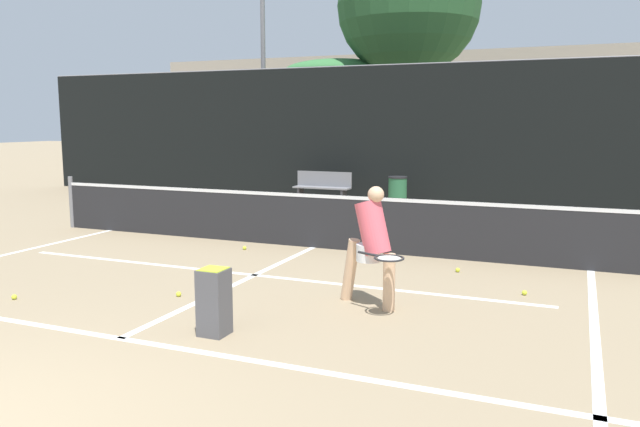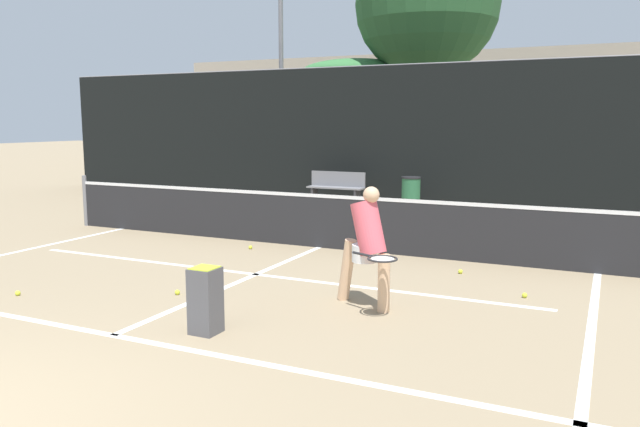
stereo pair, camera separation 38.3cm
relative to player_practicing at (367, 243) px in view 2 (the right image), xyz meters
The scene contains 21 objects.
court_baseline_near 3.01m from the player_practicing, 134.13° to the right, with size 11.00×0.10×0.01m, color white.
court_service_line 2.31m from the player_practicing, 158.55° to the left, with size 8.25×0.10×0.01m, color white.
court_center_mark 2.21m from the player_practicing, 167.84° to the left, with size 0.10×5.04×0.01m, color white.
court_sideline_left 6.59m from the player_practicing, behind, with size 0.10×6.04×0.01m, color white.
court_sideline_right 2.64m from the player_practicing, ahead, with size 0.10×6.04×0.01m, color white.
net 3.59m from the player_practicing, 124.37° to the left, with size 11.09×0.09×1.07m.
fence_back 9.58m from the player_practicing, 102.26° to the left, with size 24.00×0.06×3.70m.
player_practicing is the anchor object (origin of this frame).
tennis_ball_scattered_1 2.56m from the player_practicing, 166.90° to the right, with size 0.07×0.07×0.07m, color #D1E033.
tennis_ball_scattered_2 2.20m from the player_practicing, 35.60° to the left, with size 0.07×0.07×0.07m, color #D1E033.
tennis_ball_scattered_3 2.34m from the player_practicing, 72.57° to the left, with size 0.07×0.07×0.07m, color #D1E033.
tennis_ball_scattered_5 4.52m from the player_practicing, 160.92° to the right, with size 0.07×0.07×0.07m, color #D1E033.
tennis_ball_scattered_7 3.90m from the player_practicing, 142.74° to the left, with size 0.07×0.07×0.07m, color #D1E033.
ball_hopper 2.04m from the player_practicing, 126.74° to the right, with size 0.28×0.28×0.71m.
courtside_bench 9.39m from the player_practicing, 115.87° to the left, with size 1.57×0.38×0.86m.
trash_bin 8.66m from the player_practicing, 103.46° to the left, with size 0.49×0.49×0.81m.
parked_car 12.26m from the player_practicing, 99.27° to the left, with size 1.89×4.32×1.31m.
floodlight_mast 15.89m from the player_practicing, 122.43° to the left, with size 1.10×0.24×9.04m.
tree_west 15.65m from the player_practicing, 103.28° to the left, with size 4.84×4.84×8.52m.
tree_mid 16.24m from the player_practicing, 112.37° to the left, with size 3.99×3.99×4.43m.
building_far 25.26m from the player_practicing, 94.61° to the left, with size 36.00×2.40×5.57m, color gray.
Camera 2 is at (4.60, -2.22, 2.22)m, focal length 35.00 mm.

